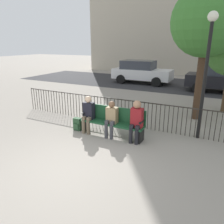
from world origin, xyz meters
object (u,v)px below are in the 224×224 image
(park_bench, at_px, (113,120))
(seated_person_0, at_px, (88,112))
(backpack, at_px, (77,124))
(lamp_post, at_px, (207,59))
(parked_car_1, at_px, (222,78))
(parked_car_0, at_px, (141,72))
(tree_2, at_px, (207,22))
(seated_person_1, at_px, (111,117))
(seated_person_2, at_px, (136,119))

(park_bench, relative_size, seated_person_0, 1.71)
(backpack, bearing_deg, lamp_post, 17.55)
(parked_car_1, bearing_deg, parked_car_0, 171.91)
(backpack, height_order, lamp_post, lamp_post)
(park_bench, height_order, tree_2, tree_2)
(park_bench, xyz_separation_m, lamp_post, (2.45, 1.01, 1.91))
(seated_person_0, height_order, tree_2, tree_2)
(parked_car_1, bearing_deg, backpack, -115.47)
(lamp_post, bearing_deg, seated_person_0, -160.94)
(lamp_post, height_order, parked_car_1, lamp_post)
(tree_2, height_order, parked_car_0, tree_2)
(seated_person_0, bearing_deg, parked_car_1, 66.74)
(seated_person_0, height_order, seated_person_1, seated_person_0)
(seated_person_0, relative_size, seated_person_2, 0.96)
(park_bench, xyz_separation_m, seated_person_1, (0.00, -0.13, 0.14))
(seated_person_1, relative_size, seated_person_2, 0.91)
(seated_person_1, bearing_deg, parked_car_0, 104.23)
(seated_person_1, xyz_separation_m, parked_car_0, (-2.41, 9.50, 0.20))
(seated_person_2, relative_size, tree_2, 0.27)
(lamp_post, bearing_deg, backpack, -162.45)
(park_bench, distance_m, lamp_post, 3.27)
(seated_person_1, relative_size, lamp_post, 0.32)
(park_bench, bearing_deg, parked_car_1, 71.30)
(park_bench, relative_size, lamp_post, 0.57)
(lamp_post, distance_m, parked_car_0, 9.79)
(tree_2, distance_m, lamp_post, 2.20)
(tree_2, height_order, lamp_post, tree_2)
(park_bench, height_order, lamp_post, lamp_post)
(park_bench, xyz_separation_m, seated_person_2, (0.82, -0.13, 0.22))
(parked_car_0, bearing_deg, lamp_post, -59.82)
(tree_2, bearing_deg, parked_car_1, 82.49)
(backpack, bearing_deg, parked_car_0, 96.81)
(tree_2, xyz_separation_m, lamp_post, (0.29, -1.88, -1.10))
(park_bench, distance_m, tree_2, 4.70)
(backpack, xyz_separation_m, lamp_post, (3.72, 1.18, 2.21))
(parked_car_1, bearing_deg, seated_person_1, -108.42)
(lamp_post, bearing_deg, park_bench, -157.66)
(seated_person_2, height_order, parked_car_0, parked_car_0)
(backpack, distance_m, parked_car_1, 9.74)
(park_bench, xyz_separation_m, parked_car_1, (2.91, 8.61, 0.34))
(seated_person_2, bearing_deg, lamp_post, 34.82)
(park_bench, distance_m, parked_car_1, 9.09)
(backpack, bearing_deg, parked_car_1, 64.53)
(backpack, relative_size, parked_car_0, 0.10)
(backpack, bearing_deg, park_bench, 7.59)
(seated_person_1, height_order, tree_2, tree_2)
(parked_car_1, bearing_deg, seated_person_0, -113.26)
(tree_2, bearing_deg, parked_car_0, 125.17)
(seated_person_0, xyz_separation_m, parked_car_1, (3.76, 8.74, 0.16))
(seated_person_2, xyz_separation_m, backpack, (-2.09, -0.04, -0.51))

